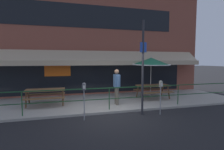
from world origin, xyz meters
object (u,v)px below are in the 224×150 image
(picnic_table_centre, at_px, (153,88))
(parking_meter_near, at_px, (84,90))
(pedestrian_walking, at_px, (117,85))
(street_sign_pole, at_px, (143,67))
(patio_umbrella_centre, at_px, (151,62))
(parking_meter_far, at_px, (161,87))
(picnic_table_left, at_px, (45,93))

(picnic_table_centre, relative_size, parking_meter_near, 1.27)
(pedestrian_walking, xyz_separation_m, street_sign_pole, (0.64, -1.54, 0.92))
(patio_umbrella_centre, xyz_separation_m, parking_meter_far, (-0.99, -2.75, -1.03))
(parking_meter_near, bearing_deg, parking_meter_far, -2.30)
(pedestrian_walking, relative_size, parking_meter_far, 1.20)
(patio_umbrella_centre, distance_m, parking_meter_far, 3.10)
(picnic_table_centre, xyz_separation_m, pedestrian_walking, (-2.36, -0.76, 0.35))
(picnic_table_centre, xyz_separation_m, patio_umbrella_centre, (0.00, 0.28, 1.47))
(parking_meter_far, bearing_deg, parking_meter_near, 177.70)
(pedestrian_walking, height_order, street_sign_pole, street_sign_pole)
(picnic_table_left, xyz_separation_m, parking_meter_far, (4.70, -2.47, 0.44))
(street_sign_pole, bearing_deg, parking_meter_near, -178.70)
(patio_umbrella_centre, bearing_deg, picnic_table_left, -177.16)
(patio_umbrella_centre, bearing_deg, parking_meter_near, -147.34)
(picnic_table_left, relative_size, parking_meter_near, 1.27)
(parking_meter_near, bearing_deg, picnic_table_left, 124.03)
(picnic_table_centre, distance_m, pedestrian_walking, 2.50)
(street_sign_pole, bearing_deg, picnic_table_centre, 53.16)
(parking_meter_near, relative_size, parking_meter_far, 1.00)
(parking_meter_near, bearing_deg, pedestrian_walking, 42.36)
(street_sign_pole, bearing_deg, pedestrian_walking, 112.59)
(picnic_table_left, distance_m, parking_meter_near, 2.87)
(patio_umbrella_centre, bearing_deg, parking_meter_far, -109.77)
(patio_umbrella_centre, bearing_deg, pedestrian_walking, -156.22)
(picnic_table_centre, distance_m, street_sign_pole, 3.14)
(patio_umbrella_centre, height_order, parking_meter_far, patio_umbrella_centre)
(picnic_table_centre, distance_m, patio_umbrella_centre, 1.50)
(pedestrian_walking, distance_m, parking_meter_near, 2.36)
(pedestrian_walking, distance_m, street_sign_pole, 1.90)
(pedestrian_walking, bearing_deg, street_sign_pole, -67.41)
(picnic_table_centre, relative_size, patio_umbrella_centre, 0.76)
(pedestrian_walking, bearing_deg, parking_meter_far, -51.39)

